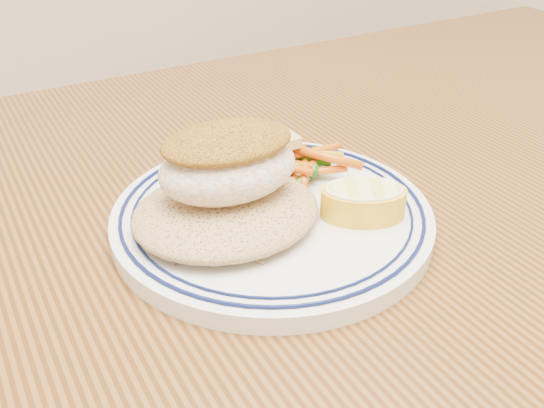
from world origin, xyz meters
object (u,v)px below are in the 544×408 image
(fish_fillet, at_px, (228,161))
(lemon_wedge, at_px, (363,200))
(vegetable_pile, at_px, (287,162))
(dining_table, at_px, (324,332))
(rice_pilaf, at_px, (226,208))
(plate, at_px, (272,215))

(fish_fillet, distance_m, lemon_wedge, 0.11)
(vegetable_pile, height_order, lemon_wedge, vegetable_pile)
(dining_table, height_order, fish_fillet, fish_fillet)
(dining_table, bearing_deg, lemon_wedge, -5.10)
(fish_fillet, relative_size, lemon_wedge, 1.34)
(fish_fillet, bearing_deg, vegetable_pile, 25.52)
(dining_table, relative_size, rice_pilaf, 10.28)
(fish_fillet, xyz_separation_m, vegetable_pile, (0.07, 0.03, -0.04))
(rice_pilaf, relative_size, vegetable_pile, 1.39)
(dining_table, relative_size, fish_fillet, 13.53)
(rice_pilaf, height_order, fish_fillet, fish_fillet)
(rice_pilaf, bearing_deg, lemon_wedge, -23.70)
(rice_pilaf, height_order, lemon_wedge, rice_pilaf)
(dining_table, height_order, vegetable_pile, vegetable_pile)
(rice_pilaf, xyz_separation_m, vegetable_pile, (0.08, 0.04, -0.00))
(plate, height_order, vegetable_pile, vegetable_pile)
(dining_table, height_order, plate, plate)
(plate, relative_size, rice_pilaf, 1.76)
(vegetable_pile, distance_m, lemon_wedge, 0.09)
(dining_table, bearing_deg, plate, 125.04)
(vegetable_pile, bearing_deg, dining_table, -97.39)
(vegetable_pile, bearing_deg, plate, -133.12)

